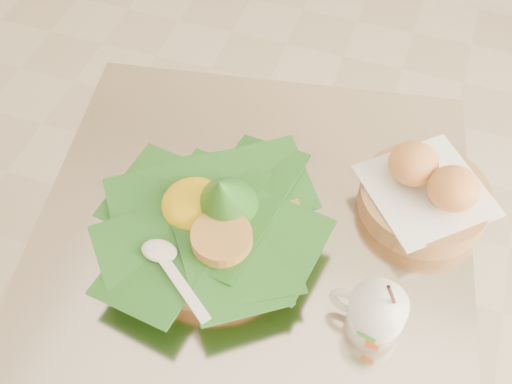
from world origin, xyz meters
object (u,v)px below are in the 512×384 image
(rice_basket, at_px, (214,219))
(bread_basket, at_px, (426,192))
(coffee_mug, at_px, (375,314))
(cafe_table, at_px, (253,293))

(rice_basket, distance_m, bread_basket, 0.35)
(rice_basket, height_order, bread_basket, rice_basket)
(coffee_mug, bearing_deg, cafe_table, 153.64)
(rice_basket, distance_m, coffee_mug, 0.28)
(cafe_table, xyz_separation_m, coffee_mug, (0.22, -0.11, 0.26))
(cafe_table, bearing_deg, coffee_mug, -26.36)
(cafe_table, relative_size, rice_basket, 2.33)
(rice_basket, height_order, coffee_mug, rice_basket)
(cafe_table, distance_m, rice_basket, 0.27)
(rice_basket, xyz_separation_m, coffee_mug, (0.27, -0.07, -0.01))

